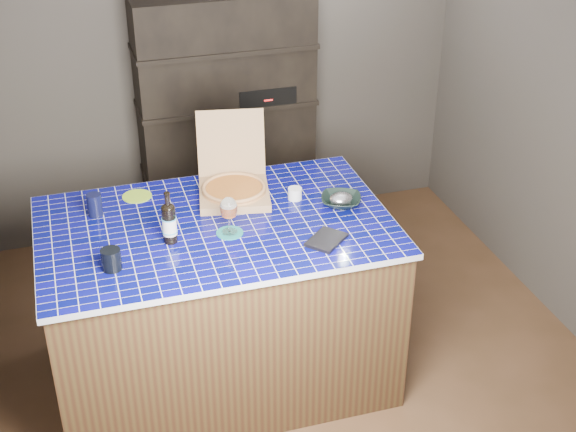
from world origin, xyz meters
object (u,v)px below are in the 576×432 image
object	(u,v)px
mead_bottle	(169,223)
dvd_case	(326,240)
kitchen_island	(219,302)
pizza_box	(234,186)
wine_glass	(229,209)
bowl	(341,201)

from	to	relation	value
mead_bottle	dvd_case	size ratio (longest dim) A/B	1.36
kitchen_island	dvd_case	size ratio (longest dim) A/B	8.90
pizza_box	dvd_case	world-z (taller)	pizza_box
wine_glass	kitchen_island	bearing A→B (deg)	113.92
kitchen_island	pizza_box	bearing A→B (deg)	58.89
dvd_case	wine_glass	bearing A→B (deg)	-157.71
kitchen_island	dvd_case	distance (m)	0.79
pizza_box	bowl	world-z (taller)	pizza_box
kitchen_island	bowl	distance (m)	0.88
kitchen_island	dvd_case	xyz separation A→B (m)	(0.50, -0.33, 0.51)
wine_glass	bowl	size ratio (longest dim) A/B	0.94
mead_bottle	bowl	world-z (taller)	mead_bottle
mead_bottle	wine_glass	size ratio (longest dim) A/B	1.39
mead_bottle	bowl	xyz separation A→B (m)	(0.95, 0.11, -0.08)
kitchen_island	pizza_box	distance (m)	0.65
mead_bottle	dvd_case	bearing A→B (deg)	-16.82
kitchen_island	mead_bottle	xyz separation A→B (m)	(-0.25, -0.10, 0.61)
mead_bottle	dvd_case	world-z (taller)	mead_bottle
kitchen_island	pizza_box	xyz separation A→B (m)	(0.17, 0.28, 0.56)
pizza_box	mead_bottle	world-z (taller)	pizza_box
dvd_case	pizza_box	bearing A→B (deg)	166.59
kitchen_island	mead_bottle	bearing A→B (deg)	-157.18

